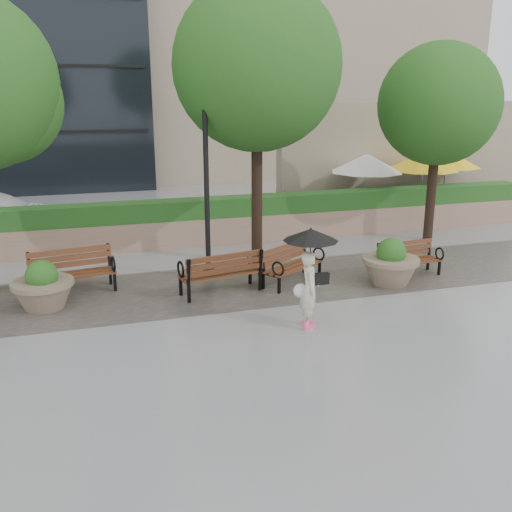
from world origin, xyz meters
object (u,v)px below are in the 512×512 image
object	(u,v)px
planter_left	(43,290)
lamppost	(207,199)
planter_right	(390,266)
bench_4	(409,266)
pedestrian	(310,268)
bench_2	(221,281)
bench_3	(292,272)
bench_1	(73,281)

from	to	relation	value
planter_left	lamppost	bearing A→B (deg)	14.51
planter_right	bench_4	bearing A→B (deg)	28.24
planter_right	lamppost	world-z (taller)	lamppost
planter_left	pedestrian	bearing A→B (deg)	-26.54
bench_4	planter_left	size ratio (longest dim) A/B	1.28
bench_2	planter_left	bearing A→B (deg)	-12.92
bench_4	bench_3	bearing A→B (deg)	168.98
bench_2	lamppost	bearing A→B (deg)	-98.38
bench_4	planter_left	xyz separation A→B (m)	(-8.44, 0.27, 0.16)
bench_2	planter_left	distance (m)	3.75
bench_3	planter_left	world-z (taller)	planter_left
bench_3	planter_right	xyz separation A→B (m)	(2.17, -0.74, 0.17)
pedestrian	bench_3	bearing A→B (deg)	2.59
lamppost	pedestrian	bearing A→B (deg)	-70.38
bench_1	pedestrian	size ratio (longest dim) A/B	0.99
bench_4	planter_right	xyz separation A→B (m)	(-0.75, -0.40, 0.19)
pedestrian	planter_right	bearing A→B (deg)	-41.34
bench_2	pedestrian	distance (m)	2.73
bench_3	lamppost	xyz separation A→B (m)	(-1.81, 0.90, 1.68)
bench_3	lamppost	size ratio (longest dim) A/B	0.40
bench_4	planter_left	distance (m)	8.44
planter_left	bench_3	bearing A→B (deg)	0.64
bench_1	bench_2	distance (m)	3.31
planter_left	planter_right	size ratio (longest dim) A/B	0.95
bench_4	lamppost	xyz separation A→B (m)	(-4.74, 1.23, 1.70)
bench_3	pedestrian	world-z (taller)	pedestrian
lamppost	bench_4	bearing A→B (deg)	-14.57
planter_left	planter_right	bearing A→B (deg)	-5.02
bench_2	bench_4	size ratio (longest dim) A/B	1.19
bench_1	pedestrian	distance (m)	5.50
planter_left	pedestrian	world-z (taller)	pedestrian
bench_3	bench_4	size ratio (longest dim) A/B	1.09
bench_1	bench_4	distance (m)	7.93
bench_1	bench_2	bearing A→B (deg)	-25.12
lamppost	planter_right	bearing A→B (deg)	-22.29
bench_4	pedestrian	xyz separation A→B (m)	(-3.52, -2.18, 0.92)
bench_2	lamppost	distance (m)	1.99
bench_2	bench_4	distance (m)	4.69
bench_1	lamppost	size ratio (longest dim) A/B	0.43
bench_2	pedestrian	xyz separation A→B (m)	(1.17, -2.30, 0.88)
planter_right	pedestrian	size ratio (longest dim) A/B	0.69
bench_3	planter_right	world-z (taller)	planter_right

